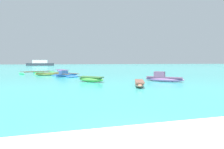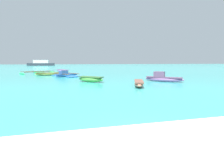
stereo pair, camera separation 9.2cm
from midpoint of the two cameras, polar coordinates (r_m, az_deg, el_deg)
ground_plane at (r=3.77m, az=10.44°, el=-22.91°), size 240.00×240.00×0.00m
moored_boat_0 at (r=23.47m, az=-19.93°, el=0.24°), size 3.25×1.35×0.35m
moored_boat_1 at (r=20.85m, az=-14.67°, el=-0.04°), size 3.58×3.98×0.69m
moored_boat_2 at (r=27.38m, az=-22.86°, el=0.60°), size 5.13×4.38×0.34m
moored_boat_3 at (r=12.21m, az=8.98°, el=-2.84°), size 1.39×2.40×0.41m
moored_boat_4 at (r=15.66m, az=16.50°, el=-1.14°), size 2.81×2.52×0.87m
moored_boat_5 at (r=29.52m, az=-15.80°, el=1.19°), size 2.33×3.68×0.46m
moored_boat_6 at (r=14.87m, az=-6.78°, el=-1.45°), size 2.24×2.03×0.47m
distant_ferry at (r=82.77m, az=-22.13°, el=3.38°), size 11.11×2.45×2.45m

